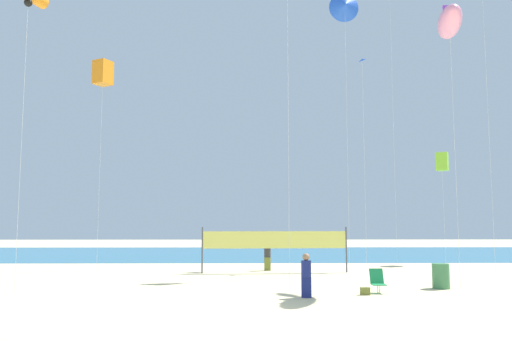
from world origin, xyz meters
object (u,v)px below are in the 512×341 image
object	(u,v)px
folding_beach_chair	(377,280)
beach_handbag	(365,291)
volleyball_net	(275,242)
kite_orange_box	(103,73)
kite_blue_delta	(345,6)
beachgoer_navy_shirt	(306,274)
trash_barrel	(441,276)
kite_lime_box	(442,162)
kite_blue_diamond	(362,68)
kite_pink_inflatable	(450,22)
beachgoer_charcoal_shirt	(267,255)

from	to	relation	value
folding_beach_chair	beach_handbag	distance (m)	0.93
volleyball_net	kite_orange_box	world-z (taller)	kite_orange_box
folding_beach_chair	kite_blue_delta	bearing A→B (deg)	89.52
beachgoer_navy_shirt	trash_barrel	world-z (taller)	beachgoer_navy_shirt
kite_lime_box	kite_orange_box	bearing A→B (deg)	-169.95
volleyball_net	trash_barrel	bearing A→B (deg)	-44.55
kite_blue_diamond	trash_barrel	bearing A→B (deg)	-84.29
trash_barrel	kite_orange_box	world-z (taller)	kite_orange_box
kite_blue_diamond	kite_pink_inflatable	bearing A→B (deg)	-78.50
kite_blue_diamond	kite_blue_delta	xyz separation A→B (m)	(-1.58, -2.98, 2.59)
kite_pink_inflatable	kite_lime_box	bearing A→B (deg)	71.04
beachgoer_navy_shirt	kite_lime_box	size ratio (longest dim) A/B	0.22
volleyball_net	kite_pink_inflatable	size ratio (longest dim) A/B	0.64
beach_handbag	volleyball_net	bearing A→B (deg)	109.94
trash_barrel	kite_orange_box	xyz separation A→B (m)	(-16.36, 8.28, 10.87)
kite_blue_delta	kite_lime_box	size ratio (longest dim) A/B	2.14
beachgoer_navy_shirt	kite_blue_delta	xyz separation A→B (m)	(3.24, 8.40, 13.73)
beachgoer_charcoal_shirt	kite_lime_box	world-z (taller)	kite_lime_box
kite_lime_box	beachgoer_charcoal_shirt	bearing A→B (deg)	-158.84
volleyball_net	kite_pink_inflatable	xyz separation A→B (m)	(7.27, -6.04, 9.63)
beachgoer_charcoal_shirt	kite_lime_box	xyz separation A→B (m)	(11.69, 4.52, 5.76)
beach_handbag	kite_lime_box	size ratio (longest dim) A/B	0.05
folding_beach_chair	kite_lime_box	size ratio (longest dim) A/B	0.12
volleyball_net	kite_blue_delta	distance (m)	13.51
beachgoer_charcoal_shirt	folding_beach_chair	bearing A→B (deg)	-16.17
beachgoer_navy_shirt	folding_beach_chair	xyz separation A→B (m)	(2.86, 1.22, -0.37)
kite_lime_box	kite_pink_inflatable	world-z (taller)	kite_pink_inflatable
kite_blue_diamond	kite_lime_box	size ratio (longest dim) A/B	1.75
beachgoer_charcoal_shirt	kite_blue_diamond	distance (m)	12.65
folding_beach_chair	beachgoer_charcoal_shirt	bearing A→B (deg)	116.71
kite_blue_delta	kite_pink_inflatable	xyz separation A→B (m)	(3.37, -5.82, -3.31)
beachgoer_charcoal_shirt	kite_lime_box	distance (m)	13.79
beachgoer_navy_shirt	kite_blue_diamond	xyz separation A→B (m)	(4.82, 11.38, 11.14)
kite_blue_delta	folding_beach_chair	bearing A→B (deg)	-93.02
kite_pink_inflatable	volleyball_net	bearing A→B (deg)	140.30
kite_orange_box	kite_lime_box	distance (m)	22.15
kite_blue_delta	kite_lime_box	bearing A→B (deg)	38.90
beach_handbag	kite_blue_delta	world-z (taller)	kite_blue_delta
beachgoer_charcoal_shirt	beach_handbag	bearing A→B (deg)	-20.94
kite_blue_delta	trash_barrel	bearing A→B (deg)	-67.72
beachgoer_navy_shirt	kite_orange_box	size ratio (longest dim) A/B	0.13
folding_beach_chair	kite_blue_diamond	xyz separation A→B (m)	(1.96, 10.16, 11.51)
kite_orange_box	kite_lime_box	size ratio (longest dim) A/B	1.68
kite_orange_box	kite_lime_box	xyz separation A→B (m)	(21.30, 3.78, -4.76)
volleyball_net	kite_blue_delta	xyz separation A→B (m)	(3.90, -0.22, 12.93)
beachgoer_navy_shirt	kite_blue_delta	world-z (taller)	kite_blue_delta
beachgoer_navy_shirt	beach_handbag	world-z (taller)	beachgoer_navy_shirt
folding_beach_chair	kite_blue_delta	xyz separation A→B (m)	(0.38, 7.18, 14.10)
folding_beach_chair	beach_handbag	xyz separation A→B (m)	(-0.62, -0.61, -0.33)
beach_handbag	kite_pink_inflatable	xyz separation A→B (m)	(4.37, 1.97, 11.12)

